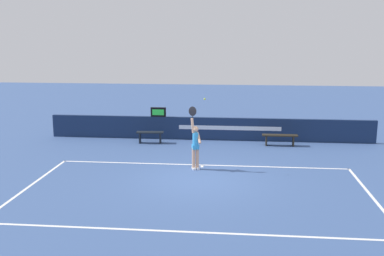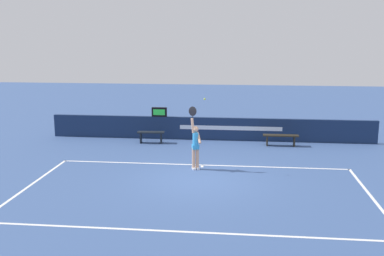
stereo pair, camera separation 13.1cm
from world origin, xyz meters
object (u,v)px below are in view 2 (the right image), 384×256
object	(u,v)px
tennis_player	(195,144)
courtside_bench_near	(281,137)
tennis_ball	(205,99)
speed_display	(159,112)
courtside_bench_far	(151,135)

from	to	relation	value
tennis_player	courtside_bench_near	xyz separation A→B (m)	(3.34, 3.92, -0.57)
tennis_ball	courtside_bench_near	xyz separation A→B (m)	(3.00, 4.14, -2.21)
speed_display	tennis_player	bearing A→B (deg)	-65.60
tennis_player	courtside_bench_far	bearing A→B (deg)	121.86
tennis_player	courtside_bench_near	world-z (taller)	tennis_player
speed_display	tennis_player	world-z (taller)	tennis_player
courtside_bench_near	speed_display	bearing A→B (deg)	171.21
tennis_player	courtside_bench_far	world-z (taller)	tennis_player
courtside_bench_near	tennis_player	bearing A→B (deg)	-130.45
tennis_player	tennis_ball	world-z (taller)	tennis_ball
tennis_player	tennis_ball	size ratio (longest dim) A/B	33.24
speed_display	tennis_ball	xyz separation A→B (m)	(2.51, -4.99, 1.33)
speed_display	courtside_bench_near	bearing A→B (deg)	-8.79
tennis_ball	tennis_player	bearing A→B (deg)	147.43
courtside_bench_near	courtside_bench_far	size ratio (longest dim) A/B	1.25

